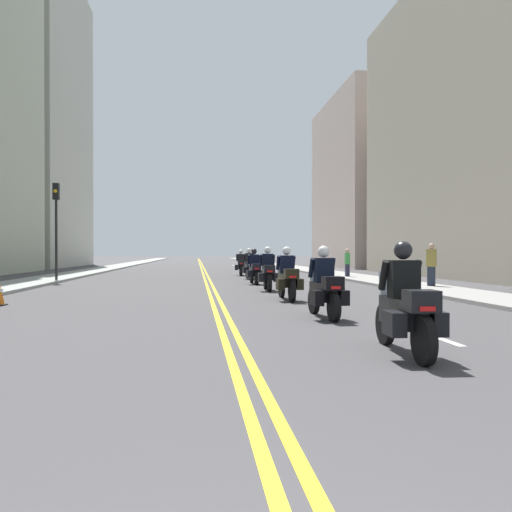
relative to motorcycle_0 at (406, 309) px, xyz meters
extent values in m
plane|color=#424042|center=(-2.33, 41.75, -0.66)|extent=(264.00, 264.00, 0.00)
cube|color=gray|center=(-10.55, 41.75, -0.60)|extent=(2.52, 144.00, 0.12)
cube|color=gray|center=(5.90, 41.75, -0.60)|extent=(2.52, 144.00, 0.12)
cube|color=yellow|center=(-2.45, 41.75, -0.65)|extent=(0.12, 132.00, 0.01)
cube|color=yellow|center=(-2.21, 41.75, -0.65)|extent=(0.12, 132.00, 0.01)
cube|color=silver|center=(1.16, 1.75, -0.65)|extent=(0.14, 2.40, 0.01)
cube|color=silver|center=(1.16, 7.75, -0.65)|extent=(0.14, 2.40, 0.01)
cube|color=silver|center=(1.16, 13.75, -0.65)|extent=(0.14, 2.40, 0.01)
cube|color=silver|center=(1.16, 19.75, -0.65)|extent=(0.14, 2.40, 0.01)
cube|color=silver|center=(1.16, 25.75, -0.65)|extent=(0.14, 2.40, 0.01)
cube|color=silver|center=(1.16, 31.75, -0.65)|extent=(0.14, 2.40, 0.01)
cube|color=silver|center=(1.16, 37.75, -0.65)|extent=(0.14, 2.40, 0.01)
cube|color=silver|center=(1.16, 43.75, -0.65)|extent=(0.14, 2.40, 0.01)
cube|color=silver|center=(1.16, 49.75, -0.65)|extent=(0.14, 2.40, 0.01)
cube|color=#A49A87|center=(14.94, 22.44, 8.34)|extent=(9.29, 18.57, 17.99)
cube|color=#B9BAAB|center=(-18.84, 46.41, 14.13)|extent=(7.79, 18.07, 29.57)
cube|color=#B6A39A|center=(14.73, 42.69, 7.67)|extent=(8.87, 16.01, 16.65)
cube|color=#2D3847|center=(19.19, 42.69, 3.50)|extent=(0.04, 13.44, 0.90)
cube|color=#2D3847|center=(19.19, 42.69, 6.56)|extent=(0.04, 13.44, 0.90)
cube|color=#2D3847|center=(19.19, 42.69, 9.61)|extent=(0.04, 13.44, 0.90)
cube|color=#2D3847|center=(19.19, 42.69, 12.66)|extent=(0.04, 13.44, 0.90)
cylinder|color=black|center=(0.04, 0.88, -0.34)|extent=(0.14, 0.65, 0.64)
cylinder|color=black|center=(-0.03, -0.63, -0.34)|extent=(0.14, 0.65, 0.64)
cube|color=silver|center=(0.04, 0.88, 0.00)|extent=(0.15, 0.33, 0.04)
cube|color=black|center=(0.01, 0.12, -0.06)|extent=(0.37, 1.17, 0.40)
cube|color=black|center=(-0.02, -0.56, 0.16)|extent=(0.42, 0.38, 0.28)
cube|color=red|center=(-0.03, -0.75, 0.08)|extent=(0.20, 0.04, 0.06)
cube|color=black|center=(-0.29, -0.32, -0.16)|extent=(0.22, 0.45, 0.32)
cube|color=black|center=(0.27, -0.34, -0.16)|extent=(0.22, 0.45, 0.32)
cube|color=#B2C1CC|center=(0.03, 0.61, 0.32)|extent=(0.36, 0.14, 0.36)
cube|color=black|center=(0.00, 0.07, 0.41)|extent=(0.41, 0.28, 0.54)
cylinder|color=black|center=(-0.23, 0.23, 0.46)|extent=(0.11, 0.28, 0.45)
cylinder|color=black|center=(0.25, 0.21, 0.46)|extent=(0.11, 0.28, 0.45)
sphere|color=black|center=(0.00, 0.10, 0.82)|extent=(0.26, 0.26, 0.26)
cylinder|color=black|center=(-0.16, 4.93, -0.35)|extent=(0.16, 0.61, 0.61)
cylinder|color=black|center=(-0.08, 3.48, -0.35)|extent=(0.16, 0.61, 0.61)
cube|color=silver|center=(-0.16, 4.93, -0.03)|extent=(0.16, 0.33, 0.04)
cube|color=black|center=(-0.12, 4.20, -0.07)|extent=(0.38, 1.12, 0.40)
cube|color=black|center=(-0.08, 3.55, 0.15)|extent=(0.42, 0.38, 0.28)
cube|color=red|center=(-0.07, 3.36, 0.07)|extent=(0.20, 0.04, 0.06)
cube|color=black|center=(-0.37, 3.75, -0.17)|extent=(0.23, 0.45, 0.32)
cube|color=black|center=(0.19, 3.79, -0.17)|extent=(0.23, 0.45, 0.32)
cube|color=#B2C1CC|center=(-0.15, 4.67, 0.31)|extent=(0.37, 0.14, 0.36)
cube|color=black|center=(-0.12, 4.15, 0.40)|extent=(0.41, 0.28, 0.54)
cylinder|color=black|center=(-0.36, 4.29, 0.45)|extent=(0.12, 0.29, 0.45)
cylinder|color=black|center=(0.12, 4.32, 0.45)|extent=(0.12, 0.29, 0.45)
sphere|color=white|center=(-0.12, 4.18, 0.81)|extent=(0.26, 0.26, 0.26)
cylinder|color=black|center=(-0.20, 9.28, -0.33)|extent=(0.13, 0.65, 0.65)
cylinder|color=black|center=(-0.16, 7.71, -0.33)|extent=(0.13, 0.65, 0.65)
cube|color=silver|center=(-0.20, 9.28, 0.01)|extent=(0.15, 0.32, 0.04)
cube|color=black|center=(-0.18, 8.49, -0.05)|extent=(0.35, 1.20, 0.40)
cube|color=black|center=(-0.16, 7.79, 0.17)|extent=(0.41, 0.37, 0.28)
cube|color=red|center=(-0.16, 7.60, 0.09)|extent=(0.20, 0.04, 0.06)
cube|color=black|center=(-0.45, 8.02, -0.15)|extent=(0.21, 0.45, 0.32)
cube|color=black|center=(0.11, 8.03, -0.15)|extent=(0.21, 0.45, 0.32)
cube|color=#B2C1CC|center=(-0.19, 8.99, 0.33)|extent=(0.36, 0.13, 0.36)
cube|color=black|center=(-0.18, 8.44, 0.42)|extent=(0.41, 0.27, 0.55)
cylinder|color=black|center=(-0.42, 8.59, 0.47)|extent=(0.11, 0.28, 0.45)
cylinder|color=black|center=(0.06, 8.60, 0.47)|extent=(0.11, 0.28, 0.45)
sphere|color=white|center=(-0.18, 8.47, 0.83)|extent=(0.26, 0.26, 0.26)
cylinder|color=black|center=(-0.19, 13.11, -0.32)|extent=(0.16, 0.68, 0.68)
cylinder|color=black|center=(-0.25, 11.58, -0.32)|extent=(0.16, 0.68, 0.68)
cube|color=silver|center=(-0.19, 13.11, 0.04)|extent=(0.15, 0.33, 0.04)
cube|color=black|center=(-0.22, 12.34, -0.04)|extent=(0.37, 1.18, 0.40)
cube|color=black|center=(-0.25, 11.65, 0.18)|extent=(0.42, 0.38, 0.28)
cube|color=red|center=(-0.26, 11.46, 0.10)|extent=(0.20, 0.04, 0.06)
cube|color=black|center=(-0.52, 11.90, -0.14)|extent=(0.22, 0.45, 0.32)
cube|color=black|center=(0.04, 11.87, -0.14)|extent=(0.22, 0.45, 0.32)
cube|color=#B2C1CC|center=(-0.20, 12.84, 0.34)|extent=(0.37, 0.14, 0.36)
cube|color=black|center=(-0.22, 12.29, 0.45)|extent=(0.41, 0.28, 0.58)
cylinder|color=black|center=(-0.46, 12.46, 0.50)|extent=(0.11, 0.28, 0.45)
cylinder|color=black|center=(0.02, 12.43, 0.50)|extent=(0.11, 0.28, 0.45)
sphere|color=white|center=(-0.22, 12.32, 0.88)|extent=(0.26, 0.26, 0.26)
cylinder|color=black|center=(-0.31, 17.11, -0.35)|extent=(0.14, 0.61, 0.61)
cylinder|color=black|center=(-0.26, 15.58, -0.35)|extent=(0.14, 0.61, 0.61)
cube|color=silver|center=(-0.31, 17.11, -0.03)|extent=(0.15, 0.32, 0.04)
cube|color=black|center=(-0.28, 16.35, -0.07)|extent=(0.36, 1.18, 0.40)
cube|color=black|center=(-0.26, 15.65, 0.15)|extent=(0.41, 0.37, 0.28)
cube|color=red|center=(-0.26, 15.46, 0.07)|extent=(0.20, 0.04, 0.06)
cube|color=black|center=(-0.55, 15.88, -0.17)|extent=(0.21, 0.45, 0.32)
cube|color=black|center=(0.01, 15.89, -0.17)|extent=(0.21, 0.45, 0.32)
cube|color=#B2C1CC|center=(-0.30, 16.84, 0.31)|extent=(0.36, 0.13, 0.36)
cube|color=black|center=(-0.28, 16.30, 0.41)|extent=(0.41, 0.27, 0.56)
cylinder|color=black|center=(-0.53, 16.44, 0.46)|extent=(0.11, 0.28, 0.45)
cylinder|color=black|center=(-0.05, 16.45, 0.46)|extent=(0.11, 0.28, 0.45)
sphere|color=black|center=(-0.28, 16.33, 0.83)|extent=(0.26, 0.26, 0.26)
cylinder|color=black|center=(-0.10, 21.33, -0.33)|extent=(0.13, 0.65, 0.65)
cylinder|color=black|center=(-0.05, 19.87, -0.33)|extent=(0.13, 0.65, 0.65)
cube|color=silver|center=(-0.10, 21.33, 0.01)|extent=(0.15, 0.32, 0.04)
cube|color=black|center=(-0.08, 20.60, -0.05)|extent=(0.36, 1.12, 0.40)
cube|color=black|center=(-0.05, 19.95, 0.17)|extent=(0.41, 0.37, 0.28)
cube|color=red|center=(-0.04, 19.76, 0.09)|extent=(0.20, 0.04, 0.06)
cube|color=black|center=(-0.34, 20.15, -0.15)|extent=(0.22, 0.45, 0.32)
cube|color=black|center=(0.22, 20.17, -0.15)|extent=(0.22, 0.45, 0.32)
cube|color=#B2C1CC|center=(-0.09, 21.07, 0.33)|extent=(0.36, 0.14, 0.36)
cube|color=black|center=(-0.07, 20.55, 0.44)|extent=(0.41, 0.27, 0.60)
cylinder|color=black|center=(-0.32, 20.69, 0.49)|extent=(0.11, 0.28, 0.45)
cylinder|color=black|center=(0.16, 20.71, 0.49)|extent=(0.11, 0.28, 0.45)
sphere|color=white|center=(-0.08, 20.58, 0.88)|extent=(0.26, 0.26, 0.26)
cylinder|color=black|center=(-0.10, 25.79, -0.32)|extent=(0.16, 0.68, 0.67)
cylinder|color=black|center=(-0.18, 24.16, -0.32)|extent=(0.16, 0.68, 0.67)
cube|color=silver|center=(-0.10, 25.79, 0.03)|extent=(0.16, 0.33, 0.04)
cube|color=black|center=(-0.14, 24.97, -0.04)|extent=(0.38, 1.26, 0.40)
cube|color=black|center=(-0.17, 24.24, 0.18)|extent=(0.42, 0.38, 0.28)
cube|color=red|center=(-0.18, 24.05, 0.10)|extent=(0.20, 0.04, 0.06)
cube|color=black|center=(-0.44, 24.50, -0.14)|extent=(0.22, 0.45, 0.32)
cube|color=black|center=(0.12, 24.47, -0.14)|extent=(0.22, 0.45, 0.32)
cube|color=#B2C1CC|center=(-0.11, 25.50, 0.34)|extent=(0.37, 0.14, 0.36)
cube|color=black|center=(-0.14, 24.92, 0.42)|extent=(0.41, 0.28, 0.53)
cylinder|color=black|center=(-0.37, 25.09, 0.47)|extent=(0.11, 0.29, 0.45)
cylinder|color=black|center=(0.11, 25.06, 0.47)|extent=(0.11, 0.29, 0.45)
sphere|color=white|center=(-0.14, 24.95, 0.83)|extent=(0.26, 0.26, 0.26)
cylinder|color=black|center=(-9.69, 19.08, 1.37)|extent=(0.12, 0.12, 4.06)
cube|color=black|center=(-9.69, 19.08, 3.76)|extent=(0.28, 0.28, 0.80)
sphere|color=yellow|center=(-9.69, 18.93, 3.76)|extent=(0.18, 0.18, 0.18)
cube|color=#232439|center=(5.37, 20.55, -0.27)|extent=(0.21, 0.29, 0.79)
cube|color=green|center=(5.37, 20.55, 0.44)|extent=(0.23, 0.37, 0.62)
sphere|color=tan|center=(5.37, 20.55, 0.87)|extent=(0.22, 0.22, 0.22)
cube|color=#222937|center=(6.34, 12.44, -0.22)|extent=(0.34, 0.33, 0.88)
cube|color=olive|center=(6.34, 12.44, 0.57)|extent=(0.42, 0.39, 0.70)
sphere|color=tan|center=(6.34, 12.44, 1.03)|extent=(0.22, 0.22, 0.22)
camera|label=1|loc=(-2.91, -6.87, 0.79)|focal=35.98mm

